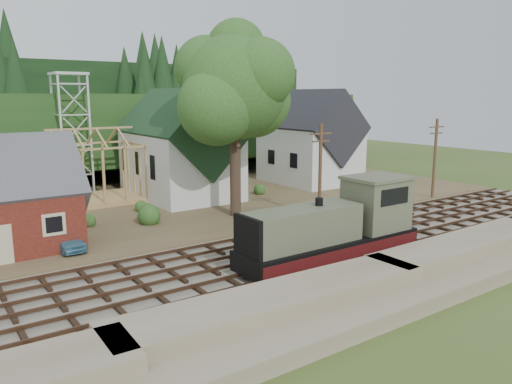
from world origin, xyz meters
TOP-DOWN VIEW (x-y plane):
  - ground at (0.00, 0.00)m, footprint 140.00×140.00m
  - embankment at (0.00, -8.50)m, footprint 64.00×5.00m
  - railroad_bed at (0.00, 0.00)m, footprint 64.00×11.00m
  - village_flat at (0.00, 18.00)m, footprint 64.00×26.00m
  - hillside at (0.00, 42.00)m, footprint 70.00×28.96m
  - ridge at (0.00, 58.00)m, footprint 80.00×20.00m
  - church at (2.00, 19.68)m, footprint 8.40×15.17m
  - farmhouse at (18.00, 19.00)m, footprint 8.40×10.80m
  - timber_frame at (-6.00, 22.00)m, footprint 8.20×6.20m
  - lattice_tower at (-6.00, 28.00)m, footprint 3.20×3.20m
  - big_tree at (2.17, 10.08)m, footprint 10.90×8.40m
  - telegraph_pole_near at (7.00, 5.20)m, footprint 2.20×0.28m
  - telegraph_pole_far at (22.00, 5.20)m, footprint 2.20×0.28m
  - locomotive at (0.94, -3.00)m, footprint 12.38×3.09m
  - car_blue at (-12.06, 8.36)m, footprint 1.73×3.94m
  - car_red at (22.13, 15.56)m, footprint 4.83×2.31m

SIDE VIEW (x-z plane):
  - ground at x=0.00m, z-range 0.00..0.00m
  - embankment at x=0.00m, z-range -0.80..0.80m
  - hillside at x=0.00m, z-range -6.37..6.37m
  - ridge at x=0.00m, z-range -6.00..6.00m
  - railroad_bed at x=0.00m, z-range 0.00..0.16m
  - village_flat at x=0.00m, z-range 0.00..0.30m
  - car_blue at x=-12.06m, z-range 0.30..1.62m
  - car_red at x=22.13m, z-range 0.30..1.63m
  - locomotive at x=0.94m, z-range -0.29..4.65m
  - timber_frame at x=-6.00m, z-range -0.23..6.76m
  - telegraph_pole_near at x=7.00m, z-range 0.25..8.25m
  - telegraph_pole_far at x=22.00m, z-range 0.25..8.25m
  - farmhouse at x=18.00m, z-range -0.43..10.17m
  - church at x=2.00m, z-range -1.32..11.68m
  - lattice_tower at x=-6.00m, z-range 3.97..16.10m
  - big_tree at x=2.17m, z-range 2.87..17.57m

